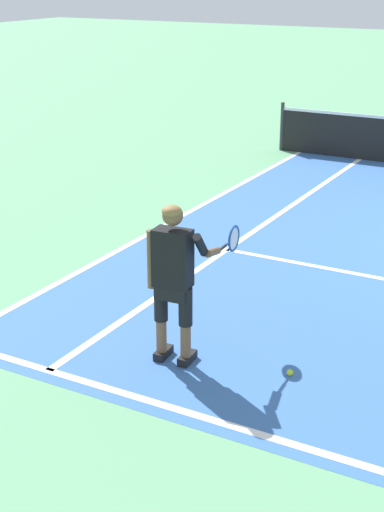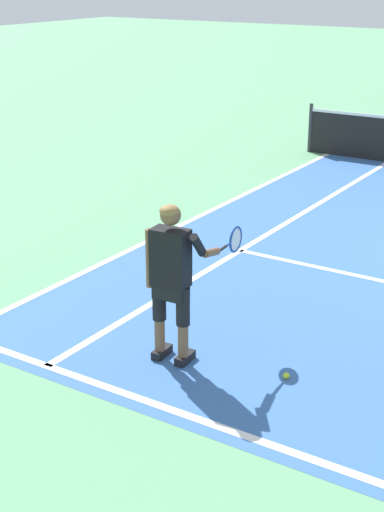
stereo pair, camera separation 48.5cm
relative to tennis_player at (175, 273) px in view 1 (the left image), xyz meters
name	(u,v)px [view 1 (the left image)]	position (x,y,z in m)	size (l,w,h in m)	color
line_singles_left	(259,228)	(-1.02, 4.42, -0.99)	(0.10, 10.50, 0.01)	white
line_doubles_left	(184,215)	(-2.40, 4.42, -0.99)	(0.10, 10.50, 0.01)	white
tennis_player	(175,273)	(0.00, 0.00, 0.00)	(0.62, 1.15, 1.71)	black
tennis_ball_near_feet	(290,373)	(1.18, 0.28, -0.96)	(0.07, 0.07, 0.07)	#CCE02D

